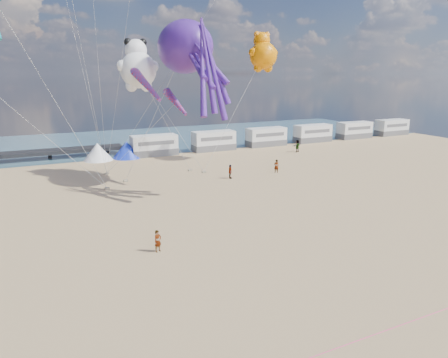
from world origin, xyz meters
TOP-DOWN VIEW (x-y plane):
  - ground at (0.00, 0.00)m, footprint 120.00×120.00m
  - water at (0.00, 55.00)m, footprint 120.00×120.00m
  - motorhome_0 at (6.00, 40.00)m, footprint 6.60×2.50m
  - motorhome_1 at (15.50, 40.00)m, footprint 6.60×2.50m
  - motorhome_2 at (25.00, 40.00)m, footprint 6.60×2.50m
  - motorhome_3 at (34.50, 40.00)m, footprint 6.60×2.50m
  - motorhome_4 at (44.00, 40.00)m, footprint 6.60×2.50m
  - motorhome_5 at (53.50, 40.00)m, footprint 6.60×2.50m
  - tent_white at (-2.00, 40.00)m, footprint 4.00×4.00m
  - tent_blue at (2.00, 40.00)m, footprint 4.00×4.00m
  - rope_line at (0.00, -5.00)m, footprint 34.00×0.03m
  - standing_person at (-2.75, 7.90)m, footprint 0.65×0.55m
  - beachgoer_3 at (10.19, 23.29)m, footprint 0.91×1.18m
  - beachgoer_4 at (26.50, 33.26)m, footprint 1.18×0.74m
  - beachgoer_5 at (16.43, 23.35)m, footprint 1.58×0.77m
  - sandbag_a at (-3.34, 24.67)m, footprint 0.50×0.35m
  - sandbag_b at (-0.95, 26.93)m, footprint 0.50×0.35m
  - sandbag_c at (8.49, 27.03)m, footprint 0.50×0.35m
  - sandbag_d at (7.28, 28.60)m, footprint 0.50×0.35m
  - sandbag_e at (-2.34, 31.08)m, footprint 0.50×0.35m
  - kite_octopus_purple at (5.14, 23.51)m, footprint 7.93×11.28m
  - kite_panda at (1.48, 28.55)m, footprint 5.84×5.65m
  - kite_teddy_orange at (18.14, 29.94)m, footprint 5.21×5.05m
  - windsock_mid at (1.20, 24.41)m, footprint 2.10×6.78m
  - windsock_right at (4.09, 23.71)m, footprint 1.68×4.58m

SIDE VIEW (x-z plane):
  - ground at x=0.00m, z-range 0.00..0.00m
  - water at x=0.00m, z-range 0.02..0.02m
  - rope_line at x=0.00m, z-range 0.00..0.04m
  - sandbag_a at x=-3.34m, z-range 0.00..0.22m
  - sandbag_b at x=-0.95m, z-range 0.00..0.22m
  - sandbag_c at x=8.49m, z-range 0.00..0.22m
  - sandbag_d at x=7.28m, z-range 0.00..0.22m
  - sandbag_e at x=-2.34m, z-range 0.00..0.22m
  - standing_person at x=-2.75m, z-range 0.00..1.52m
  - beachgoer_3 at x=10.19m, z-range 0.00..1.61m
  - beachgoer_5 at x=16.43m, z-range 0.00..1.64m
  - beachgoer_4 at x=26.50m, z-range 0.00..1.87m
  - tent_white at x=-2.00m, z-range 0.00..2.40m
  - tent_blue at x=2.00m, z-range 0.00..2.40m
  - motorhome_0 at x=6.00m, z-range 0.00..3.00m
  - motorhome_1 at x=15.50m, z-range 0.00..3.00m
  - motorhome_2 at x=25.00m, z-range 0.00..3.00m
  - motorhome_3 at x=34.50m, z-range 0.00..3.00m
  - motorhome_4 at x=44.00m, z-range 0.00..3.00m
  - motorhome_5 at x=53.50m, z-range 0.00..3.00m
  - windsock_right at x=4.09m, z-range 6.48..10.97m
  - windsock_mid at x=1.20m, z-range 7.25..13.95m
  - kite_panda at x=1.48m, z-range 8.63..15.36m
  - kite_teddy_orange at x=18.14m, z-range 10.86..16.87m
  - kite_octopus_purple at x=5.14m, z-range 8.30..20.16m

